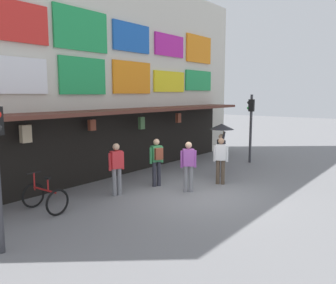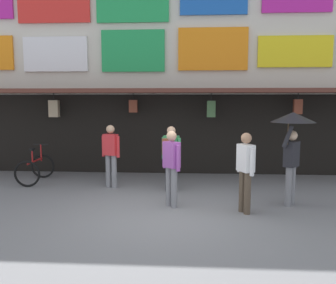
% 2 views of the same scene
% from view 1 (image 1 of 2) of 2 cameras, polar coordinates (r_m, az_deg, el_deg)
% --- Properties ---
extents(ground_plane, '(80.00, 80.00, 0.00)m').
position_cam_1_polar(ground_plane, '(11.19, 4.81, -8.80)').
color(ground_plane, slate).
extents(shopfront, '(18.00, 2.60, 8.00)m').
position_cam_1_polar(shopfront, '(13.76, -11.45, 10.90)').
color(shopfront, beige).
rests_on(shopfront, ground).
extents(traffic_light_far, '(0.33, 0.35, 3.20)m').
position_cam_1_polar(traffic_light_far, '(16.55, 13.58, 3.99)').
color(traffic_light_far, '#38383D').
rests_on(traffic_light_far, ground).
extents(bicycle_parked, '(0.76, 1.18, 1.05)m').
position_cam_1_polar(bicycle_parked, '(10.17, -19.74, -8.66)').
color(bicycle_parked, black).
rests_on(bicycle_parked, ground).
extents(pedestrian_in_white, '(0.41, 0.41, 1.68)m').
position_cam_1_polar(pedestrian_in_white, '(11.32, 3.40, -3.64)').
color(pedestrian_in_white, gray).
rests_on(pedestrian_in_white, ground).
extents(pedestrian_with_umbrella, '(0.96, 0.96, 2.08)m').
position_cam_1_polar(pedestrian_with_umbrella, '(13.56, 8.84, 1.17)').
color(pedestrian_with_umbrella, gray).
rests_on(pedestrian_with_umbrella, ground).
extents(pedestrian_in_green, '(0.50, 0.45, 1.68)m').
position_cam_1_polar(pedestrian_in_green, '(12.00, -1.87, -2.80)').
color(pedestrian_in_green, '#2D2D38').
rests_on(pedestrian_in_green, ground).
extents(pedestrian_in_red, '(0.36, 0.48, 1.68)m').
position_cam_1_polar(pedestrian_in_red, '(12.44, 8.73, -2.67)').
color(pedestrian_in_red, brown).
rests_on(pedestrian_in_red, ground).
extents(pedestrian_in_purple, '(0.51, 0.32, 1.68)m').
position_cam_1_polar(pedestrian_in_purple, '(11.06, -8.54, -3.99)').
color(pedestrian_in_purple, gray).
rests_on(pedestrian_in_purple, ground).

